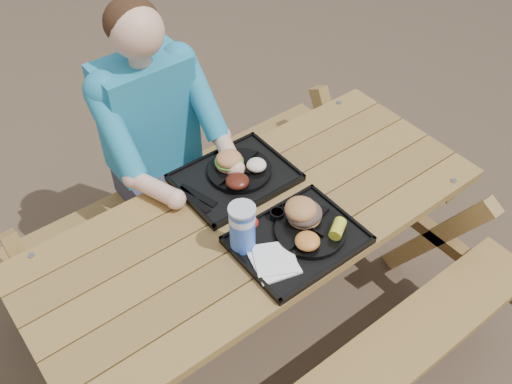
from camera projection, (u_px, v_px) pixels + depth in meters
ground at (256, 324)px, 2.69m from camera, size 60.00×60.00×0.00m
picnic_table at (256, 276)px, 2.42m from camera, size 1.80×1.49×0.75m
tray_near at (297, 241)px, 2.06m from camera, size 0.45×0.35×0.02m
tray_far at (235, 179)px, 2.29m from camera, size 0.45×0.35×0.02m
plate_near at (310, 231)px, 2.07m from camera, size 0.26×0.26×0.02m
plate_far at (240, 170)px, 2.30m from camera, size 0.26×0.26×0.02m
napkin_stack at (274, 262)px, 1.97m from camera, size 0.18×0.18×0.02m
soda_cup at (242, 228)px, 1.97m from camera, size 0.09×0.09×0.18m
condiment_bbq at (277, 215)px, 2.12m from camera, size 0.05×0.05×0.03m
condiment_mustard at (288, 208)px, 2.14m from camera, size 0.05×0.05×0.03m
sandwich at (305, 206)px, 2.05m from camera, size 0.13×0.13×0.13m
mac_cheese at (307, 241)px, 1.99m from camera, size 0.09×0.09×0.04m
corn_cob at (338, 229)px, 2.03m from camera, size 0.11×0.11×0.05m
cutlery_far at (198, 195)px, 2.21m from camera, size 0.08×0.18×0.01m
burger at (229, 156)px, 2.27m from camera, size 0.11×0.11×0.10m
baked_beans at (237, 181)px, 2.21m from camera, size 0.09×0.09×0.04m
potato_salad at (256, 165)px, 2.27m from camera, size 0.08×0.08×0.04m
diner at (156, 157)px, 2.57m from camera, size 0.48×0.84×1.28m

